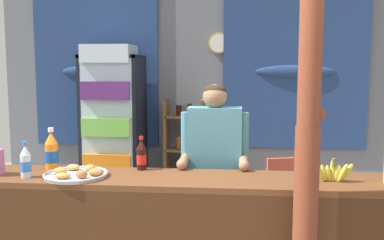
{
  "coord_description": "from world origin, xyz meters",
  "views": [
    {
      "loc": [
        0.44,
        -2.5,
        1.73
      ],
      "look_at": [
        0.11,
        0.82,
        1.33
      ],
      "focal_mm": 41.18,
      "sensor_mm": 36.0,
      "label": 1
    }
  ],
  "objects_px": {
    "timber_post": "(308,136)",
    "soda_bottle_orange_soda": "(52,152)",
    "bottle_shelf_rack": "(184,153)",
    "soda_bottle_water": "(26,162)",
    "plastic_lawn_chair": "(282,191)",
    "stall_counter": "(188,237)",
    "shopkeeper": "(214,159)",
    "drink_fridge": "(113,123)",
    "soda_bottle_cola": "(142,156)",
    "banana_bunch": "(333,172)",
    "pastry_tray": "(77,174)"
  },
  "relations": [
    {
      "from": "soda_bottle_cola",
      "to": "banana_bunch",
      "type": "xyz_separation_m",
      "value": [
        1.33,
        -0.21,
        -0.04
      ]
    },
    {
      "from": "stall_counter",
      "to": "banana_bunch",
      "type": "relative_size",
      "value": 11.7
    },
    {
      "from": "stall_counter",
      "to": "soda_bottle_cola",
      "type": "height_order",
      "value": "soda_bottle_cola"
    },
    {
      "from": "timber_post",
      "to": "soda_bottle_cola",
      "type": "distance_m",
      "value": 1.26
    },
    {
      "from": "bottle_shelf_rack",
      "to": "banana_bunch",
      "type": "height_order",
      "value": "bottle_shelf_rack"
    },
    {
      "from": "timber_post",
      "to": "soda_bottle_water",
      "type": "relative_size",
      "value": 11.15
    },
    {
      "from": "timber_post",
      "to": "banana_bunch",
      "type": "distance_m",
      "value": 0.52
    },
    {
      "from": "soda_bottle_orange_soda",
      "to": "banana_bunch",
      "type": "distance_m",
      "value": 2.0
    },
    {
      "from": "bottle_shelf_rack",
      "to": "soda_bottle_orange_soda",
      "type": "height_order",
      "value": "bottle_shelf_rack"
    },
    {
      "from": "pastry_tray",
      "to": "banana_bunch",
      "type": "bearing_deg",
      "value": 1.46
    },
    {
      "from": "drink_fridge",
      "to": "shopkeeper",
      "type": "relative_size",
      "value": 1.24
    },
    {
      "from": "soda_bottle_cola",
      "to": "soda_bottle_water",
      "type": "distance_m",
      "value": 0.8
    },
    {
      "from": "stall_counter",
      "to": "bottle_shelf_rack",
      "type": "distance_m",
      "value": 2.43
    },
    {
      "from": "shopkeeper",
      "to": "banana_bunch",
      "type": "distance_m",
      "value": 0.95
    },
    {
      "from": "soda_bottle_water",
      "to": "shopkeeper",
      "type": "bearing_deg",
      "value": 25.4
    },
    {
      "from": "bottle_shelf_rack",
      "to": "banana_bunch",
      "type": "distance_m",
      "value": 2.66
    },
    {
      "from": "soda_bottle_orange_soda",
      "to": "banana_bunch",
      "type": "height_order",
      "value": "soda_bottle_orange_soda"
    },
    {
      "from": "drink_fridge",
      "to": "soda_bottle_orange_soda",
      "type": "distance_m",
      "value": 1.94
    },
    {
      "from": "timber_post",
      "to": "banana_bunch",
      "type": "bearing_deg",
      "value": 57.31
    },
    {
      "from": "drink_fridge",
      "to": "plastic_lawn_chair",
      "type": "distance_m",
      "value": 2.09
    },
    {
      "from": "bottle_shelf_rack",
      "to": "soda_bottle_water",
      "type": "relative_size",
      "value": 5.39
    },
    {
      "from": "shopkeeper",
      "to": "banana_bunch",
      "type": "xyz_separation_m",
      "value": [
        0.81,
        -0.51,
        0.03
      ]
    },
    {
      "from": "stall_counter",
      "to": "timber_post",
      "type": "height_order",
      "value": "timber_post"
    },
    {
      "from": "stall_counter",
      "to": "plastic_lawn_chair",
      "type": "relative_size",
      "value": 3.76
    },
    {
      "from": "banana_bunch",
      "to": "timber_post",
      "type": "bearing_deg",
      "value": -122.69
    },
    {
      "from": "shopkeeper",
      "to": "stall_counter",
      "type": "bearing_deg",
      "value": -103.87
    },
    {
      "from": "stall_counter",
      "to": "shopkeeper",
      "type": "height_order",
      "value": "shopkeeper"
    },
    {
      "from": "soda_bottle_orange_soda",
      "to": "soda_bottle_water",
      "type": "height_order",
      "value": "soda_bottle_orange_soda"
    },
    {
      "from": "drink_fridge",
      "to": "banana_bunch",
      "type": "bearing_deg",
      "value": -45.32
    },
    {
      "from": "soda_bottle_orange_soda",
      "to": "banana_bunch",
      "type": "relative_size",
      "value": 1.13
    },
    {
      "from": "soda_bottle_cola",
      "to": "stall_counter",
      "type": "bearing_deg",
      "value": -39.06
    },
    {
      "from": "soda_bottle_water",
      "to": "drink_fridge",
      "type": "bearing_deg",
      "value": 90.14
    },
    {
      "from": "banana_bunch",
      "to": "bottle_shelf_rack",
      "type": "bearing_deg",
      "value": 118.45
    },
    {
      "from": "pastry_tray",
      "to": "timber_post",
      "type": "bearing_deg",
      "value": -11.88
    },
    {
      "from": "pastry_tray",
      "to": "stall_counter",
      "type": "bearing_deg",
      "value": -3.56
    },
    {
      "from": "shopkeeper",
      "to": "soda_bottle_orange_soda",
      "type": "bearing_deg",
      "value": -163.43
    },
    {
      "from": "drink_fridge",
      "to": "soda_bottle_orange_soda",
      "type": "height_order",
      "value": "drink_fridge"
    },
    {
      "from": "bottle_shelf_rack",
      "to": "shopkeeper",
      "type": "height_order",
      "value": "shopkeeper"
    },
    {
      "from": "plastic_lawn_chair",
      "to": "banana_bunch",
      "type": "height_order",
      "value": "banana_bunch"
    },
    {
      "from": "drink_fridge",
      "to": "soda_bottle_cola",
      "type": "relative_size",
      "value": 7.96
    },
    {
      "from": "timber_post",
      "to": "soda_bottle_orange_soda",
      "type": "xyz_separation_m",
      "value": [
        -1.76,
        0.51,
        -0.22
      ]
    },
    {
      "from": "bottle_shelf_rack",
      "to": "shopkeeper",
      "type": "relative_size",
      "value": 0.84
    },
    {
      "from": "drink_fridge",
      "to": "stall_counter",
      "type": "bearing_deg",
      "value": -62.93
    },
    {
      "from": "drink_fridge",
      "to": "bottle_shelf_rack",
      "type": "relative_size",
      "value": 1.47
    },
    {
      "from": "bottle_shelf_rack",
      "to": "soda_bottle_water",
      "type": "height_order",
      "value": "bottle_shelf_rack"
    },
    {
      "from": "stall_counter",
      "to": "plastic_lawn_chair",
      "type": "bearing_deg",
      "value": 63.23
    },
    {
      "from": "soda_bottle_orange_soda",
      "to": "soda_bottle_water",
      "type": "bearing_deg",
      "value": -107.75
    },
    {
      "from": "plastic_lawn_chair",
      "to": "soda_bottle_orange_soda",
      "type": "distance_m",
      "value": 2.34
    },
    {
      "from": "bottle_shelf_rack",
      "to": "pastry_tray",
      "type": "distance_m",
      "value": 2.43
    },
    {
      "from": "soda_bottle_orange_soda",
      "to": "stall_counter",
      "type": "bearing_deg",
      "value": -13.45
    }
  ]
}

